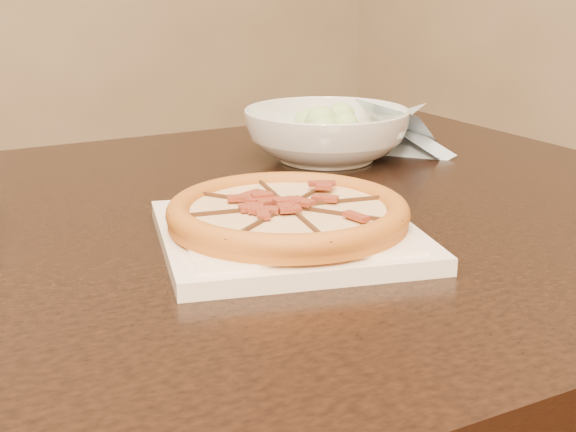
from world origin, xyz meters
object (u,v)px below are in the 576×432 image
pizza (288,213)px  salad_bowl (326,135)px  plate (288,234)px  dining_table (131,307)px

pizza → salad_bowl: salad_bowl is taller
salad_bowl → plate: bearing=-132.2°
plate → pizza: 0.02m
salad_bowl → dining_table: bearing=-158.5°
dining_table → salad_bowl: size_ratio=6.47×
pizza → plate: bearing=-29.0°
plate → dining_table: bearing=133.2°
dining_table → plate: bearing=-46.8°
plate → pizza: pizza is taller
dining_table → pizza: (0.13, -0.13, 0.13)m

